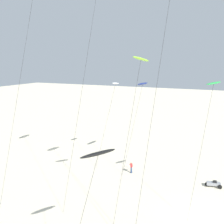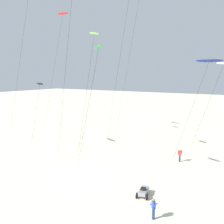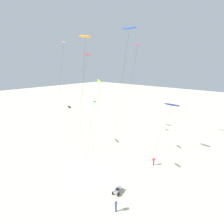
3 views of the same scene
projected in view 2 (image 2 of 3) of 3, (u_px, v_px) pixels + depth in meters
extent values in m
plane|color=beige|center=(81.00, 176.00, 29.14)|extent=(260.00, 260.00, 0.00)
cylinder|color=#262626|center=(19.00, 69.00, 45.79)|extent=(11.11, 3.40, 23.99)
cylinder|color=#262626|center=(119.00, 62.00, 38.95)|extent=(5.82, 1.79, 25.81)
cylinder|color=#262626|center=(127.00, 70.00, 46.13)|extent=(5.43, 1.67, 23.44)
cylinder|color=#262626|center=(66.00, 68.00, 33.24)|extent=(5.10, 1.57, 23.76)
ellipsoid|color=black|center=(40.00, 84.00, 38.62)|extent=(2.88, 2.05, 0.51)
cylinder|color=#262626|center=(35.00, 115.00, 40.76)|extent=(3.70, 1.15, 9.58)
ellipsoid|color=navy|center=(209.00, 61.00, 30.13)|extent=(3.13, 1.14, 0.50)
cylinder|color=#262626|center=(190.00, 114.00, 32.70)|extent=(4.28, 1.32, 12.48)
ellipsoid|color=red|center=(63.00, 13.00, 46.29)|extent=(2.89, 1.33, 0.67)
cylinder|color=#262626|center=(53.00, 76.00, 51.14)|extent=(8.48, 2.60, 21.44)
ellipsoid|color=#8CD833|center=(94.00, 33.00, 32.98)|extent=(2.28, 1.39, 0.68)
cylinder|color=#262626|center=(86.00, 97.00, 35.65)|extent=(3.90, 1.21, 16.01)
ellipsoid|color=white|center=(224.00, 63.00, 33.65)|extent=(1.99, 0.72, 0.47)
cylinder|color=#262626|center=(205.00, 110.00, 36.20)|extent=(4.26, 1.32, 12.34)
ellipsoid|color=green|center=(99.00, 47.00, 25.43)|extent=(1.99, 1.64, 0.42)
cylinder|color=#262626|center=(87.00, 115.00, 28.03)|extent=(4.17, 1.29, 13.57)
cylinder|color=navy|center=(153.00, 214.00, 20.39)|extent=(0.22, 0.22, 0.88)
cube|color=#2D4CA5|center=(154.00, 205.00, 20.29)|extent=(0.39, 0.37, 0.58)
sphere|color=#9E7051|center=(154.00, 200.00, 20.23)|extent=(0.20, 0.20, 0.20)
cylinder|color=#2D4CA5|center=(155.00, 206.00, 20.07)|extent=(0.40, 0.44, 0.39)
cylinder|color=#2D4CA5|center=(152.00, 203.00, 20.49)|extent=(0.40, 0.44, 0.39)
cylinder|color=navy|center=(180.00, 158.00, 33.83)|extent=(0.22, 0.22, 0.88)
cube|color=red|center=(180.00, 153.00, 33.73)|extent=(0.36, 0.24, 0.58)
sphere|color=beige|center=(180.00, 150.00, 33.67)|extent=(0.20, 0.20, 0.20)
cylinder|color=red|center=(182.00, 153.00, 33.63)|extent=(0.15, 0.51, 0.39)
cylinder|color=red|center=(178.00, 152.00, 33.82)|extent=(0.15, 0.51, 0.39)
cube|color=gray|center=(144.00, 191.00, 24.36)|extent=(1.06, 1.81, 0.36)
cube|color=black|center=(143.00, 189.00, 24.18)|extent=(0.53, 0.53, 0.20)
cylinder|color=black|center=(146.00, 189.00, 25.14)|extent=(0.23, 0.53, 0.52)
cylinder|color=black|center=(137.00, 195.00, 23.86)|extent=(0.23, 0.53, 0.52)
cylinder|color=black|center=(147.00, 197.00, 23.56)|extent=(0.23, 0.53, 0.52)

